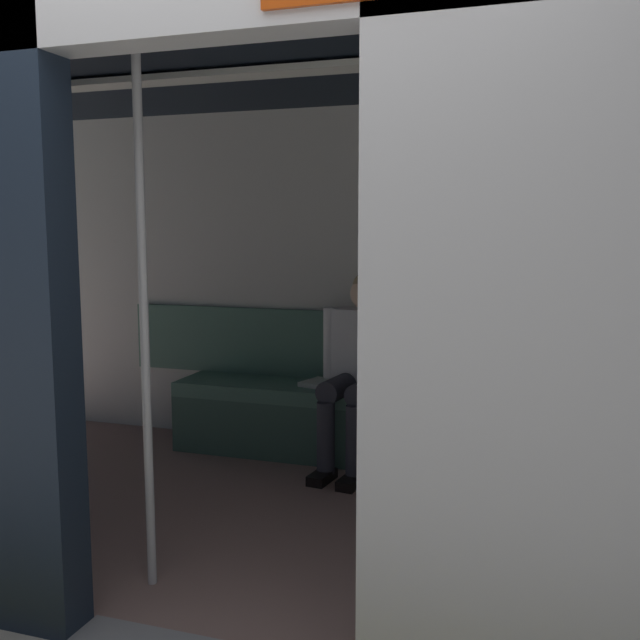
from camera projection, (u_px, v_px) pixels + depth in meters
train_car at (304, 210)px, 3.33m from camera, size 6.40×2.63×2.32m
bench_seat at (369, 408)px, 4.37m from camera, size 2.54×0.44×0.46m
person_seated at (362, 357)px, 4.29m from camera, size 0.55×0.71×1.19m
handbag at (434, 381)px, 4.25m from camera, size 0.26×0.15×0.17m
book at (317, 383)px, 4.52m from camera, size 0.21×0.25×0.03m
grab_pole_door at (144, 319)px, 2.78m from camera, size 0.04×0.04×2.18m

